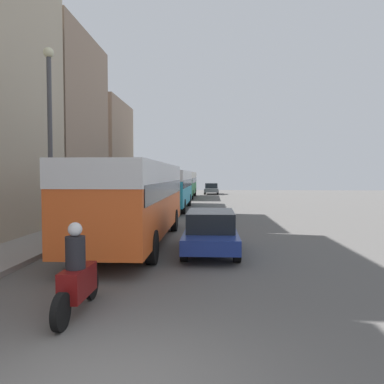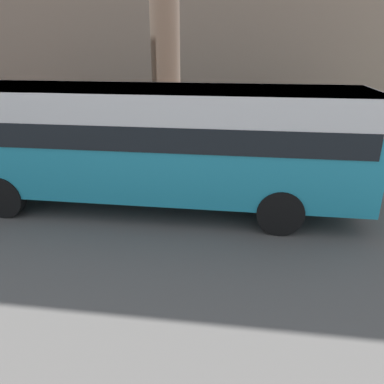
# 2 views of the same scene
# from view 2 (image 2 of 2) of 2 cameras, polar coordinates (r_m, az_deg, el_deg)

# --- Properties ---
(building_end_row) EXTENTS (5.49, 7.67, 8.82)m
(building_end_row) POSITION_cam_2_polar(r_m,az_deg,el_deg) (15.86, 15.02, 23.19)
(building_end_row) COLOR gray
(building_end_row) RESTS_ON ground_plane
(bus_following) EXTENTS (2.61, 10.27, 2.89)m
(bus_following) POSITION_cam_2_polar(r_m,az_deg,el_deg) (9.07, -7.09, 9.21)
(bus_following) COLOR teal
(bus_following) RESTS_ON ground_plane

